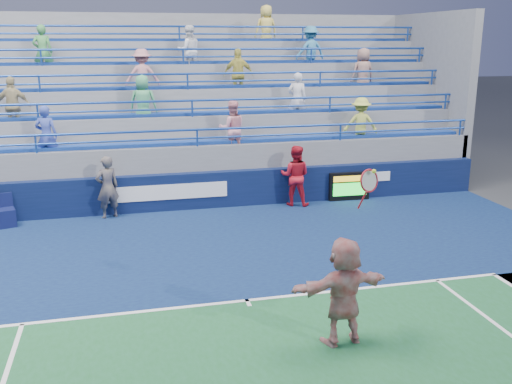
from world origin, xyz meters
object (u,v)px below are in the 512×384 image
object	(u,v)px
serve_speed_board	(349,186)
line_judge	(107,187)
tennis_player	(344,291)
judge_chair	(5,216)
ball_girl	(295,176)

from	to	relation	value
serve_speed_board	line_judge	size ratio (longest dim) A/B	0.73
line_judge	serve_speed_board	bearing A→B (deg)	160.00
serve_speed_board	line_judge	bearing A→B (deg)	-179.11
tennis_player	line_judge	size ratio (longest dim) A/B	1.66
judge_chair	line_judge	size ratio (longest dim) A/B	0.50
ball_girl	serve_speed_board	bearing A→B (deg)	-152.49
serve_speed_board	judge_chair	bearing A→B (deg)	-178.52
line_judge	tennis_player	bearing A→B (deg)	94.83
tennis_player	serve_speed_board	bearing A→B (deg)	66.80
line_judge	ball_girl	xyz separation A→B (m)	(5.52, 0.00, 0.03)
tennis_player	ball_girl	xyz separation A→B (m)	(1.66, 8.01, -0.00)
tennis_player	ball_girl	world-z (taller)	tennis_player
tennis_player	ball_girl	distance (m)	8.18
serve_speed_board	tennis_player	bearing A→B (deg)	-113.20
serve_speed_board	ball_girl	distance (m)	1.89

